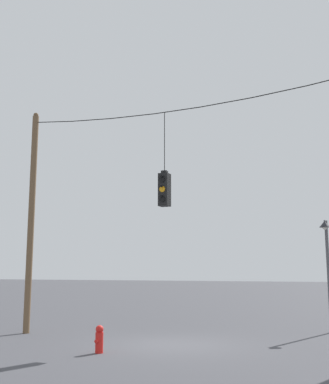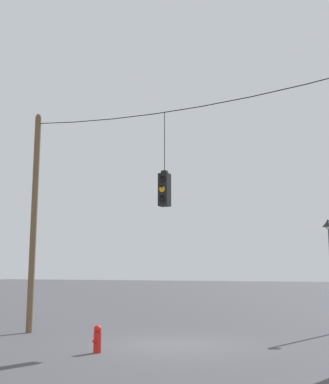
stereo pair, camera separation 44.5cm
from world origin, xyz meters
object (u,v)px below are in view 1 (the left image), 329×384
(utility_pole_left, at_px, (31,219))
(traffic_light_over_intersection, at_px, (165,189))
(fire_hydrant, at_px, (99,339))
(street_lamp, at_px, (327,253))

(utility_pole_left, height_order, traffic_light_over_intersection, utility_pole_left)
(utility_pole_left, height_order, fire_hydrant, utility_pole_left)
(utility_pole_left, distance_m, street_lamp, 11.28)
(traffic_light_over_intersection, xyz_separation_m, fire_hydrant, (-0.80, -2.65, -4.59))
(traffic_light_over_intersection, bearing_deg, utility_pole_left, 180.00)
(utility_pole_left, bearing_deg, traffic_light_over_intersection, -0.00)
(utility_pole_left, bearing_deg, fire_hydrant, -29.12)
(utility_pole_left, bearing_deg, street_lamp, 24.17)
(traffic_light_over_intersection, relative_size, street_lamp, 0.79)
(traffic_light_over_intersection, xyz_separation_m, street_lamp, (4.66, 4.59, -2.06))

